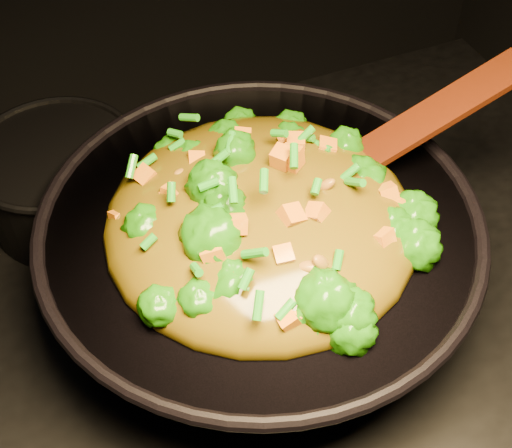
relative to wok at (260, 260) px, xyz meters
name	(u,v)px	position (x,y,z in m)	size (l,w,h in m)	color
wok	(260,260)	(0.00, 0.00, 0.00)	(0.44, 0.44, 0.12)	black
stir_fry	(261,189)	(0.00, -0.01, 0.12)	(0.31, 0.31, 0.11)	#1F6B07
spatula	(406,132)	(0.17, 0.02, 0.11)	(0.28, 0.04, 0.01)	#3D1C06
back_pot	(62,182)	(-0.17, 0.21, -0.01)	(0.19, 0.19, 0.11)	black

